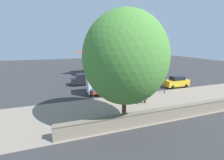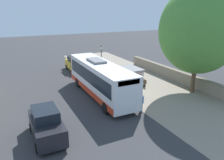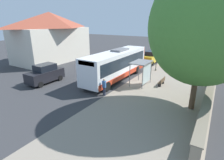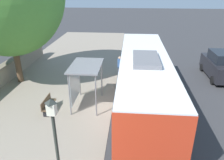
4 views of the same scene
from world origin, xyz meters
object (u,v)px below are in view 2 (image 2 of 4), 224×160
at_px(pedestrian, 141,101).
at_px(bench, 142,82).
at_px(bus, 100,78).
at_px(shade_tree, 199,30).
at_px(parked_car_far_lane, 46,124).
at_px(bus_shelter, 132,72).
at_px(street_lamp_near, 101,58).
at_px(parked_car_behind_bus, 75,64).

bearing_deg(pedestrian, bench, -124.38).
height_order(bus, shade_tree, shade_tree).
height_order(pedestrian, parked_car_far_lane, parked_car_far_lane).
relative_size(bus, shade_tree, 1.04).
relative_size(pedestrian, shade_tree, 0.16).
distance_m(bus_shelter, pedestrian, 5.21).
height_order(pedestrian, street_lamp_near, street_lamp_near).
xyz_separation_m(shade_tree, parked_car_behind_bus, (8.58, -14.07, -5.55)).
bearing_deg(pedestrian, parked_car_far_lane, 3.38).
bearing_deg(street_lamp_near, parked_car_behind_bus, -61.77).
height_order(bus, bus_shelter, bus).
height_order(bench, street_lamp_near, street_lamp_near).
distance_m(parked_car_behind_bus, parked_car_far_lane, 17.62).
xyz_separation_m(bench, parked_car_far_lane, (11.88, 6.18, 0.57)).
height_order(bench, parked_car_behind_bus, parked_car_behind_bus).
bearing_deg(street_lamp_near, parked_car_far_lane, 51.90).
relative_size(street_lamp_near, shade_tree, 0.38).
height_order(bus, pedestrian, bus).
xyz_separation_m(bench, street_lamp_near, (2.57, -5.69, 1.96)).
bearing_deg(shade_tree, bench, -47.74).
bearing_deg(pedestrian, parked_car_behind_bus, -86.48).
relative_size(pedestrian, bench, 1.15).
bearing_deg(parked_car_behind_bus, parked_car_far_lane, 66.55).
xyz_separation_m(pedestrian, bench, (-3.91, -5.71, -0.54)).
distance_m(bus, pedestrian, 5.41).
bearing_deg(pedestrian, bus_shelter, -112.08).
xyz_separation_m(bench, parked_car_behind_bus, (4.87, -9.98, 0.52)).
distance_m(bus, street_lamp_near, 6.99).
height_order(bus_shelter, parked_car_far_lane, bus_shelter).
bearing_deg(shade_tree, street_lamp_near, -57.28).
xyz_separation_m(street_lamp_near, parked_car_far_lane, (9.31, 11.87, -1.39)).
bearing_deg(parked_car_far_lane, shade_tree, -172.35).
bearing_deg(parked_car_behind_bus, bus, 86.50).
xyz_separation_m(pedestrian, parked_car_behind_bus, (0.96, -15.69, -0.03)).
distance_m(pedestrian, parked_car_behind_bus, 15.72).
distance_m(street_lamp_near, parked_car_behind_bus, 5.07).
relative_size(street_lamp_near, parked_car_behind_bus, 0.90).
bearing_deg(bus_shelter, pedestrian, 67.92).
height_order(bus_shelter, pedestrian, bus_shelter).
bearing_deg(parked_car_behind_bus, bench, 116.02).
bearing_deg(street_lamp_near, shade_tree, 122.72).
relative_size(bus_shelter, parked_car_behind_bus, 0.61).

